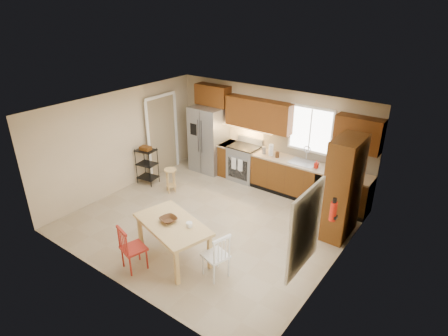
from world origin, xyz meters
The scene contains 33 objects.
floor centered at (0.00, 0.00, 0.00)m, with size 5.50×5.50×0.00m, color tan.
ceiling centered at (0.00, 0.00, 2.50)m, with size 5.50×5.00×0.02m, color silver.
wall_back centered at (0.00, 2.50, 1.25)m, with size 5.50×0.02×2.50m, color #CCB793.
wall_front centered at (0.00, -2.50, 1.25)m, with size 5.50×0.02×2.50m, color #CCB793.
wall_left centered at (-2.75, 0.00, 1.25)m, with size 0.02×5.00×2.50m, color #CCB793.
wall_right centered at (2.75, 0.00, 1.25)m, with size 0.02×5.00×2.50m, color #CCB793.
refrigerator centered at (-1.70, 2.12, 0.91)m, with size 0.92×0.75×1.82m, color gray.
range_stove centered at (-0.55, 2.19, 0.46)m, with size 0.76×0.63×0.92m, color gray.
base_cabinet_narrow centered at (-1.10, 2.20, 0.45)m, with size 0.30×0.60×0.90m, color #593110.
base_cabinet_run centered at (1.29, 2.20, 0.45)m, with size 2.92×0.60×0.90m, color #593110.
dishwasher centered at (1.85, 1.91, 0.45)m, with size 0.60×0.02×0.78m, color black.
backsplash centered at (1.29, 2.48, 1.18)m, with size 2.92×0.03×0.55m, color beige.
upper_over_fridge centered at (-1.70, 2.33, 2.10)m, with size 1.00×0.35×0.55m, color #613410.
upper_left_block centered at (-0.25, 2.33, 1.83)m, with size 1.80×0.35×0.75m, color #613410.
upper_right_block centered at (2.25, 2.33, 1.83)m, with size 1.00×0.35×0.75m, color #613410.
window_back centered at (1.10, 2.48, 1.65)m, with size 1.12×0.04×1.12m, color white.
sink centered at (1.10, 2.20, 0.86)m, with size 0.62×0.46×0.16m, color gray.
undercab_glow centered at (-0.55, 2.30, 1.43)m, with size 1.60×0.30×0.01m, color #FFBF66.
soap_bottle centered at (1.48, 2.10, 1.00)m, with size 0.09×0.09×0.19m, color red.
paper_towel centered at (0.25, 2.15, 1.04)m, with size 0.12×0.12×0.28m, color white.
canister_steel centered at (0.05, 2.15, 0.99)m, with size 0.11×0.11×0.18m, color gray.
canister_wood centered at (0.45, 2.12, 0.97)m, with size 0.10×0.10×0.14m, color #472813.
pantry centered at (2.43, 1.20, 1.05)m, with size 0.50×0.95×2.10m, color #593110.
fire_extinguisher centered at (2.63, 0.15, 1.10)m, with size 0.12×0.12×0.36m, color red.
window_right centered at (2.68, -1.15, 1.45)m, with size 0.04×1.02×1.32m, color white.
doorway centered at (-2.67, 1.30, 1.05)m, with size 0.04×0.95×2.10m, color #8C7A59.
dining_table centered at (0.24, -1.39, 0.37)m, with size 1.51×0.85×0.73m, color tan, non-canonical shape.
chair_red centered at (-0.11, -2.04, 0.44)m, with size 0.41×0.41×0.88m, color maroon, non-canonical shape.
chair_white centered at (1.19, -1.34, 0.44)m, with size 0.41×0.41×0.88m, color white, non-canonical shape.
table_bowl centered at (0.14, -1.39, 0.74)m, with size 0.30×0.30×0.07m, color #472813.
table_jar centered at (0.57, -1.30, 0.77)m, with size 0.11×0.11×0.12m, color white.
bar_stool centered at (-1.62, 0.48, 0.31)m, with size 0.30×0.30×0.63m, color tan, non-canonical shape.
utility_cart centered at (-2.46, 0.49, 0.49)m, with size 0.49×0.38×0.98m, color black, non-canonical shape.
Camera 1 is at (4.41, -5.47, 4.49)m, focal length 30.00 mm.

